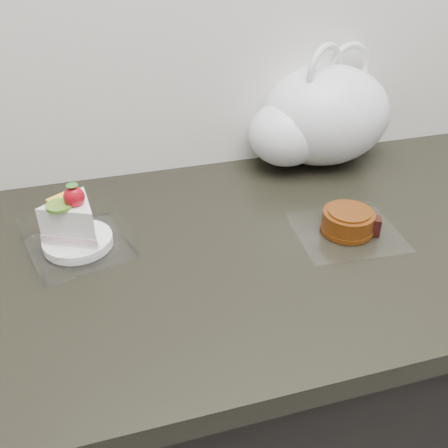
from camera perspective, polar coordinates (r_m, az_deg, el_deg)
The scene contains 4 objects.
counter at distance 1.21m, azimuth 6.63°, elevation -18.75°, with size 2.04×0.64×0.90m.
cake_tray at distance 0.87m, azimuth -16.56°, elevation -0.79°, with size 0.19×0.19×0.13m.
mooncake_wrap at distance 0.92m, azimuth 14.04°, elevation 0.07°, with size 0.19×0.18×0.04m.
plastic_bag at distance 1.12m, azimuth 10.72°, elevation 11.80°, with size 0.37×0.31×0.26m.
Camera 1 is at (-0.33, 1.02, 1.40)m, focal length 40.00 mm.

